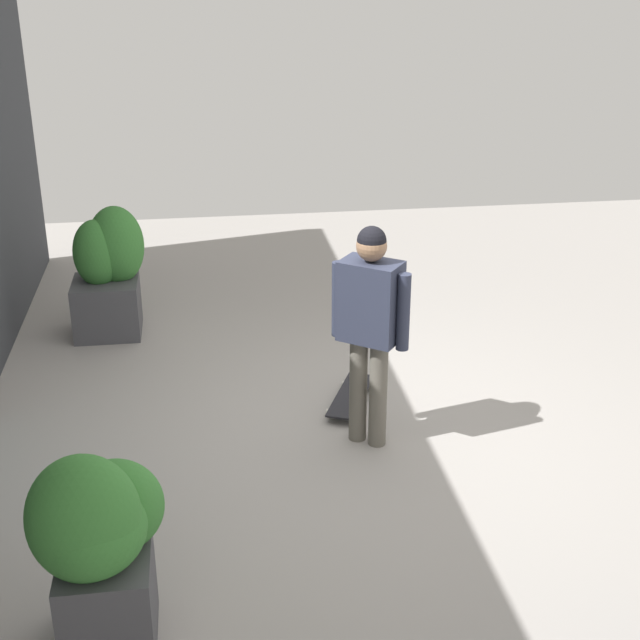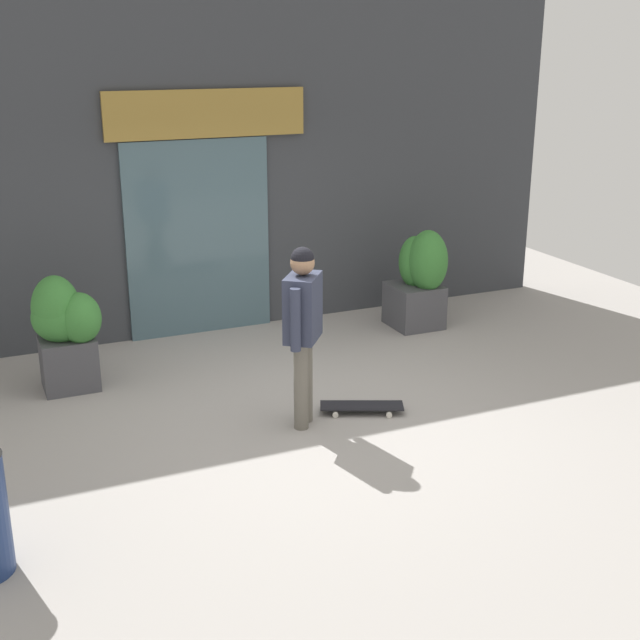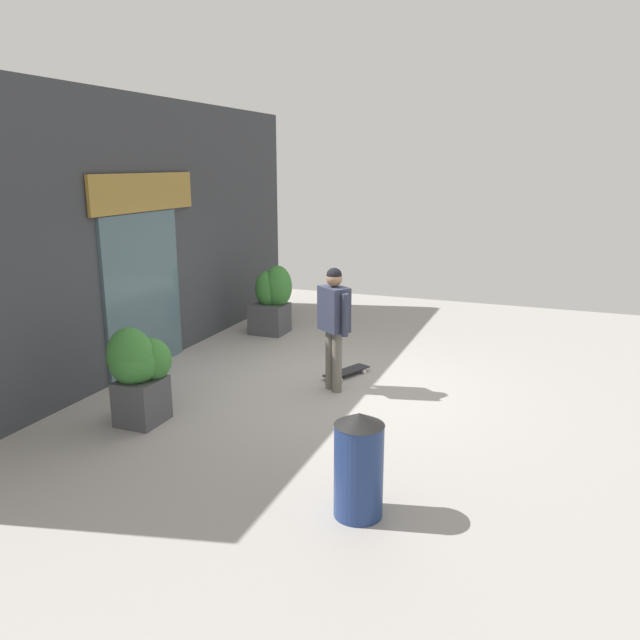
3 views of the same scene
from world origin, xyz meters
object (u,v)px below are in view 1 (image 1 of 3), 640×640
Objects in this scene: skateboarder at (370,315)px; planter_box_right at (107,267)px; skateboard at (351,396)px; planter_box_left at (97,537)px.

skateboarder is 3.12m from planter_box_right.
skateboard is at bearing 38.48° from skateboarder.
skateboard is 0.66× the size of planter_box_right.
planter_box_left is at bearing 168.36° from skateboard.
skateboarder reaches higher than skateboard.
planter_box_right is (2.36, 2.01, -0.37)m from skateboarder.
skateboarder is at bearing -43.78° from planter_box_left.
planter_box_left is 4.18m from planter_box_right.
skateboarder is 2.53m from planter_box_left.
planter_box_left is at bearing -176.29° from planter_box_right.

